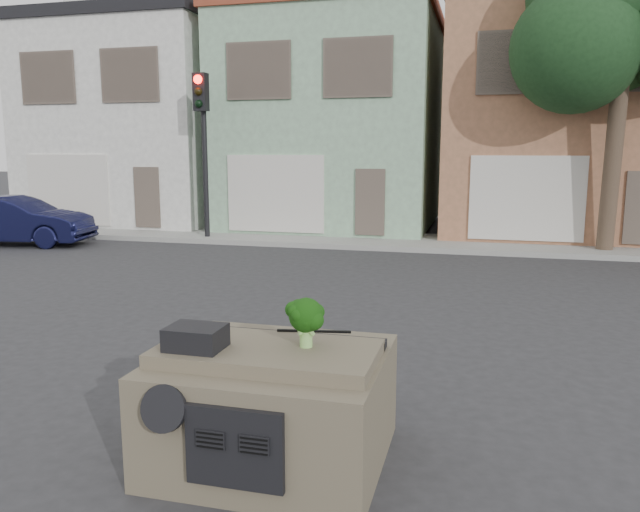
% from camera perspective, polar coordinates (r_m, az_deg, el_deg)
% --- Properties ---
extents(ground_plane, '(120.00, 120.00, 0.00)m').
position_cam_1_polar(ground_plane, '(8.75, 2.25, -9.10)').
color(ground_plane, '#303033').
rests_on(ground_plane, ground).
extents(sidewalk, '(40.00, 3.00, 0.15)m').
position_cam_1_polar(sidewalk, '(18.88, 9.17, 1.24)').
color(sidewalk, gray).
rests_on(sidewalk, ground).
extents(townhouse_white, '(7.20, 8.20, 7.55)m').
position_cam_1_polar(townhouse_white, '(25.97, -15.06, 11.51)').
color(townhouse_white, silver).
rests_on(townhouse_white, ground).
extents(townhouse_mint, '(7.20, 8.20, 7.55)m').
position_cam_1_polar(townhouse_mint, '(23.22, 1.61, 12.08)').
color(townhouse_mint, '#8BB391').
rests_on(townhouse_mint, ground).
extents(townhouse_tan, '(7.20, 8.20, 7.55)m').
position_cam_1_polar(townhouse_tan, '(22.72, 20.76, 11.52)').
color(townhouse_tan, '#A26B4B').
rests_on(townhouse_tan, ground).
extents(navy_sedan, '(4.59, 2.29, 1.45)m').
position_cam_1_polar(navy_sedan, '(20.72, -25.90, 0.92)').
color(navy_sedan, '#111235').
rests_on(navy_sedan, ground).
extents(traffic_signal, '(0.40, 0.40, 5.10)m').
position_cam_1_polar(traffic_signal, '(19.44, -10.59, 8.76)').
color(traffic_signal, black).
rests_on(traffic_signal, ground).
extents(tree_near, '(4.40, 4.00, 8.50)m').
position_cam_1_polar(tree_near, '(18.24, 25.59, 13.29)').
color(tree_near, '#19381A').
rests_on(tree_near, ground).
extents(car_dashboard, '(2.00, 1.80, 1.12)m').
position_cam_1_polar(car_dashboard, '(5.85, -4.27, -13.07)').
color(car_dashboard, brown).
rests_on(car_dashboard, ground).
extents(instrument_hump, '(0.48, 0.38, 0.20)m').
position_cam_1_polar(instrument_hump, '(5.53, -11.28, -7.31)').
color(instrument_hump, black).
rests_on(instrument_hump, car_dashboard).
extents(wiper_arm, '(0.69, 0.15, 0.02)m').
position_cam_1_polar(wiper_arm, '(5.92, -0.55, -6.88)').
color(wiper_arm, black).
rests_on(wiper_arm, car_dashboard).
extents(broccoli, '(0.46, 0.46, 0.45)m').
position_cam_1_polar(broccoli, '(5.44, -1.29, -6.05)').
color(broccoli, '#0F3309').
rests_on(broccoli, car_dashboard).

